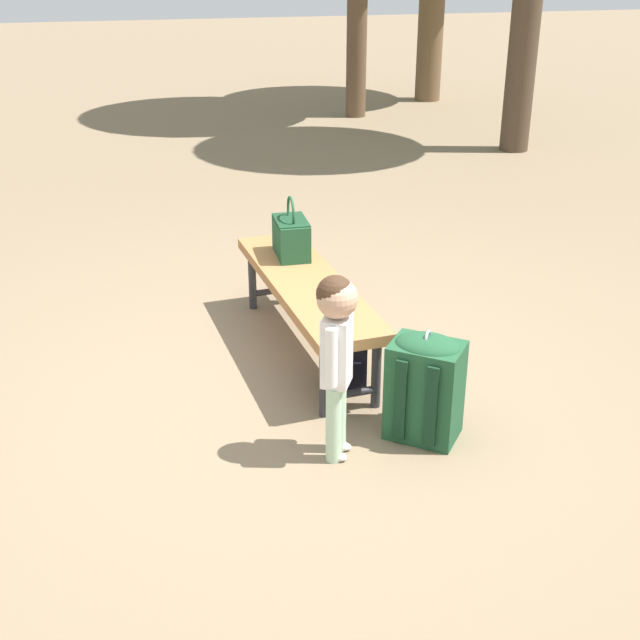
{
  "coord_description": "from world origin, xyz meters",
  "views": [
    {
      "loc": [
        3.77,
        -0.72,
        2.26
      ],
      "look_at": [
        0.01,
        0.11,
        0.45
      ],
      "focal_mm": 47.39,
      "sensor_mm": 36.0,
      "label": 1
    }
  ],
  "objects": [
    {
      "name": "ground_plane",
      "position": [
        0.0,
        0.0,
        0.0
      ],
      "size": [
        40.0,
        40.0,
        0.0
      ],
      "primitive_type": "plane",
      "color": "#7F6B51",
      "rests_on": "ground"
    },
    {
      "name": "park_bench",
      "position": [
        -0.52,
        0.15,
        0.39
      ],
      "size": [
        1.64,
        0.58,
        0.45
      ],
      "color": "#9E6B3D",
      "rests_on": "ground"
    },
    {
      "name": "handbag",
      "position": [
        -0.93,
        0.13,
        0.58
      ],
      "size": [
        0.32,
        0.18,
        0.37
      ],
      "color": "#1E4C2D",
      "rests_on": "park_bench"
    },
    {
      "name": "child_standing",
      "position": [
        0.54,
        0.06,
        0.6
      ],
      "size": [
        0.22,
        0.18,
        0.9
      ],
      "color": "#B2D8B2",
      "rests_on": "ground"
    },
    {
      "name": "backpack_large",
      "position": [
        0.46,
        0.52,
        0.28
      ],
      "size": [
        0.4,
        0.41,
        0.56
      ],
      "color": "#1E4C2D",
      "rests_on": "ground"
    },
    {
      "name": "backpack_small",
      "position": [
        -0.1,
        0.28,
        0.17
      ],
      "size": [
        0.21,
        0.23,
        0.34
      ],
      "color": "black",
      "rests_on": "ground"
    }
  ]
}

